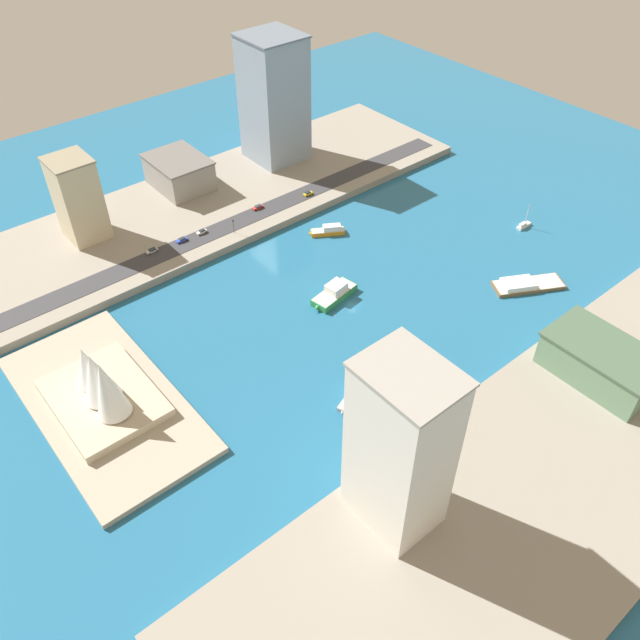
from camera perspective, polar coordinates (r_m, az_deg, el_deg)
name	(u,v)px	position (r m, az deg, el deg)	size (l,w,h in m)	color
ground_plane	(352,306)	(241.35, 2.90, 1.26)	(440.00, 440.00, 0.00)	#23668E
quay_west	(567,462)	(204.08, 21.02, -11.63)	(70.00, 240.00, 3.35)	gray
quay_east	(216,201)	(301.87, -9.17, 10.36)	(70.00, 240.00, 3.35)	gray
peninsula_point	(105,403)	(216.74, -18.50, -7.01)	(80.45, 40.19, 2.00)	#A89E89
road_strip	(244,219)	(284.40, -6.72, 8.90)	(10.13, 228.00, 0.15)	#38383D
sailboat_small_white	(524,225)	(296.42, 17.63, 8.03)	(2.37, 8.42, 11.45)	white
yacht_sleek_gray	(354,394)	(207.99, 3.05, -6.61)	(9.47, 16.30, 3.86)	#999EA3
barge_flat_brown	(525,285)	(261.32, 17.75, 3.01)	(21.08, 28.45, 3.21)	brown
ferry_green_doubledeck	(334,293)	(243.44, 1.27, 2.38)	(10.52, 21.41, 5.93)	#2D8C4C
water_taxi_orange	(329,230)	(278.28, 0.76, 7.94)	(11.08, 14.92, 4.10)	orange
tower_tall_glass	(274,99)	(320.74, -4.11, 18.97)	(26.10, 25.97, 58.55)	#8C9EB2
terminal_long_green	(601,362)	(224.87, 23.67, -3.39)	(35.95, 21.51, 12.73)	slate
hotel_broad_white	(400,449)	(159.47, 7.11, -11.27)	(23.25, 18.20, 53.36)	silver
office_block_beige	(78,199)	(280.27, -20.67, 10.03)	(17.59, 16.14, 35.07)	#C6B793
carpark_squat_concrete	(179,172)	(310.14, -12.38, 12.69)	(29.52, 22.99, 14.03)	gray
pickup_red	(258,207)	(290.34, -5.53, 9.94)	(2.07, 5.17, 1.50)	black
hatchback_blue	(182,240)	(273.98, -12.16, 6.97)	(1.99, 4.86, 1.46)	black
taxi_yellow_cab	(308,193)	(298.99, -1.07, 11.16)	(1.92, 4.49, 1.62)	black
sedan_silver	(152,250)	(270.46, -14.68, 5.99)	(2.14, 4.98, 1.46)	black
van_white	(202,232)	(277.30, -10.45, 7.72)	(1.95, 4.64, 1.57)	black
traffic_light_waterfront	(233,224)	(273.62, -7.69, 8.41)	(0.36, 0.36, 6.50)	black
opera_landmark	(101,387)	(209.91, -18.88, -5.61)	(39.06, 29.18, 22.81)	#BCAD93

